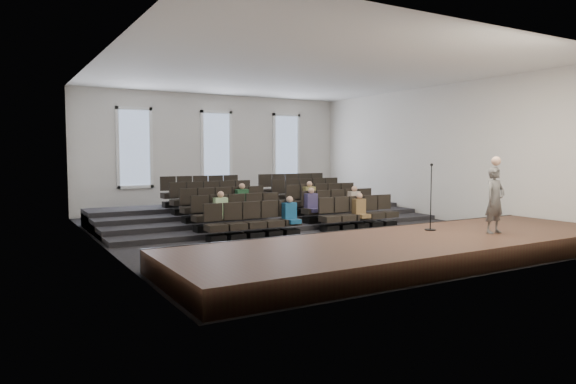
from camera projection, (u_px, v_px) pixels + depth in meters
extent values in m
plane|color=black|center=(300.00, 231.00, 16.40)|extent=(14.00, 14.00, 0.00)
cube|color=white|center=(300.00, 72.00, 16.03)|extent=(12.00, 14.00, 0.02)
cube|color=silver|center=(216.00, 153.00, 22.27)|extent=(12.00, 0.04, 5.00)
cube|color=silver|center=(485.00, 152.00, 10.16)|extent=(12.00, 0.04, 5.00)
cube|color=silver|center=(101.00, 152.00, 13.20)|extent=(0.04, 14.00, 5.00)
cube|color=silver|center=(437.00, 153.00, 19.23)|extent=(0.04, 14.00, 5.00)
cube|color=#3E291A|center=(414.00, 249.00, 11.99)|extent=(11.80, 3.60, 0.50)
cube|color=black|center=(366.00, 238.00, 13.51)|extent=(11.80, 0.06, 0.52)
cube|color=black|center=(266.00, 220.00, 18.40)|extent=(11.80, 4.80, 0.15)
cube|color=black|center=(260.00, 217.00, 18.85)|extent=(11.80, 3.75, 0.30)
cube|color=black|center=(253.00, 213.00, 19.30)|extent=(11.80, 2.70, 0.45)
cube|color=black|center=(247.00, 210.00, 19.74)|extent=(11.80, 1.65, 0.60)
cube|color=black|center=(216.00, 239.00, 14.31)|extent=(0.47, 0.43, 0.20)
cube|color=black|center=(216.00, 228.00, 14.29)|extent=(0.55, 0.50, 0.19)
cube|color=black|center=(213.00, 212.00, 14.44)|extent=(0.55, 0.08, 0.50)
cube|color=black|center=(236.00, 237.00, 14.61)|extent=(0.47, 0.43, 0.20)
cube|color=black|center=(236.00, 226.00, 14.59)|extent=(0.55, 0.50, 0.19)
cube|color=black|center=(233.00, 211.00, 14.74)|extent=(0.55, 0.08, 0.50)
cube|color=black|center=(255.00, 235.00, 14.91)|extent=(0.47, 0.43, 0.20)
cube|color=black|center=(255.00, 225.00, 14.89)|extent=(0.55, 0.50, 0.19)
cube|color=black|center=(251.00, 210.00, 15.04)|extent=(0.55, 0.08, 0.50)
cube|color=black|center=(273.00, 234.00, 15.21)|extent=(0.47, 0.43, 0.20)
cube|color=black|center=(273.00, 223.00, 15.19)|extent=(0.55, 0.50, 0.19)
cube|color=black|center=(269.00, 209.00, 15.34)|extent=(0.55, 0.08, 0.50)
cube|color=black|center=(290.00, 232.00, 15.52)|extent=(0.47, 0.43, 0.20)
cube|color=black|center=(290.00, 222.00, 15.49)|extent=(0.55, 0.50, 0.19)
cube|color=black|center=(287.00, 208.00, 15.64)|extent=(0.55, 0.08, 0.50)
cube|color=black|center=(330.00, 229.00, 16.24)|extent=(0.47, 0.43, 0.20)
cube|color=black|center=(330.00, 219.00, 16.22)|extent=(0.55, 0.50, 0.19)
cube|color=black|center=(326.00, 205.00, 16.37)|extent=(0.55, 0.08, 0.50)
cube|color=black|center=(345.00, 227.00, 16.54)|extent=(0.47, 0.43, 0.20)
cube|color=black|center=(345.00, 218.00, 16.52)|extent=(0.55, 0.50, 0.19)
cube|color=black|center=(341.00, 204.00, 16.67)|extent=(0.55, 0.08, 0.50)
cube|color=black|center=(360.00, 226.00, 16.84)|extent=(0.47, 0.43, 0.20)
cube|color=black|center=(360.00, 216.00, 16.82)|extent=(0.55, 0.50, 0.19)
cube|color=black|center=(356.00, 204.00, 16.97)|extent=(0.55, 0.08, 0.50)
cube|color=black|center=(374.00, 225.00, 17.14)|extent=(0.47, 0.43, 0.20)
cube|color=black|center=(374.00, 215.00, 17.12)|extent=(0.55, 0.50, 0.19)
cube|color=black|center=(370.00, 203.00, 17.27)|extent=(0.55, 0.08, 0.50)
cube|color=black|center=(388.00, 223.00, 17.44)|extent=(0.47, 0.43, 0.20)
cube|color=black|center=(388.00, 214.00, 17.42)|extent=(0.55, 0.50, 0.19)
cube|color=black|center=(384.00, 202.00, 17.57)|extent=(0.55, 0.08, 0.50)
cube|color=black|center=(203.00, 229.00, 15.21)|extent=(0.47, 0.43, 0.20)
cube|color=black|center=(202.00, 218.00, 15.18)|extent=(0.55, 0.50, 0.19)
cube|color=black|center=(200.00, 204.00, 15.33)|extent=(0.55, 0.08, 0.50)
cube|color=black|center=(221.00, 227.00, 15.51)|extent=(0.47, 0.43, 0.20)
cube|color=black|center=(221.00, 217.00, 15.48)|extent=(0.55, 0.50, 0.19)
cube|color=black|center=(218.00, 203.00, 15.63)|extent=(0.55, 0.08, 0.50)
cube|color=black|center=(239.00, 226.00, 15.81)|extent=(0.47, 0.43, 0.20)
cube|color=black|center=(239.00, 216.00, 15.79)|extent=(0.55, 0.50, 0.19)
cube|color=black|center=(236.00, 202.00, 15.94)|extent=(0.55, 0.08, 0.50)
cube|color=black|center=(257.00, 224.00, 16.11)|extent=(0.47, 0.43, 0.20)
cube|color=black|center=(257.00, 215.00, 16.09)|extent=(0.55, 0.50, 0.19)
cube|color=black|center=(254.00, 201.00, 16.24)|extent=(0.55, 0.08, 0.50)
cube|color=black|center=(274.00, 223.00, 16.41)|extent=(0.47, 0.43, 0.20)
cube|color=black|center=(274.00, 213.00, 16.39)|extent=(0.55, 0.50, 0.19)
cube|color=black|center=(270.00, 200.00, 16.54)|extent=(0.55, 0.08, 0.50)
cube|color=black|center=(312.00, 220.00, 17.14)|extent=(0.47, 0.43, 0.20)
cube|color=black|center=(312.00, 211.00, 17.11)|extent=(0.55, 0.50, 0.19)
cube|color=black|center=(308.00, 198.00, 17.26)|extent=(0.55, 0.08, 0.50)
cube|color=black|center=(326.00, 219.00, 17.44)|extent=(0.47, 0.43, 0.20)
cube|color=black|center=(327.00, 210.00, 17.41)|extent=(0.55, 0.50, 0.19)
cube|color=black|center=(323.00, 197.00, 17.56)|extent=(0.55, 0.08, 0.50)
cube|color=black|center=(341.00, 218.00, 17.74)|extent=(0.47, 0.43, 0.20)
cube|color=black|center=(341.00, 209.00, 17.71)|extent=(0.55, 0.50, 0.19)
cube|color=black|center=(337.00, 197.00, 17.86)|extent=(0.55, 0.08, 0.50)
cube|color=black|center=(355.00, 217.00, 18.04)|extent=(0.47, 0.43, 0.20)
cube|color=black|center=(355.00, 208.00, 18.01)|extent=(0.55, 0.50, 0.19)
cube|color=black|center=(351.00, 196.00, 18.16)|extent=(0.55, 0.08, 0.50)
cube|color=black|center=(368.00, 216.00, 18.34)|extent=(0.47, 0.43, 0.20)
cube|color=black|center=(368.00, 207.00, 18.31)|extent=(0.55, 0.50, 0.19)
cube|color=black|center=(365.00, 195.00, 18.46)|extent=(0.55, 0.08, 0.50)
cube|color=black|center=(191.00, 220.00, 16.10)|extent=(0.47, 0.42, 0.20)
cube|color=black|center=(190.00, 210.00, 16.08)|extent=(0.55, 0.50, 0.19)
cube|color=black|center=(188.00, 196.00, 16.23)|extent=(0.55, 0.08, 0.50)
cube|color=black|center=(209.00, 218.00, 16.40)|extent=(0.47, 0.42, 0.20)
cube|color=black|center=(208.00, 209.00, 16.38)|extent=(0.55, 0.50, 0.19)
cube|color=black|center=(206.00, 196.00, 16.53)|extent=(0.55, 0.08, 0.50)
cube|color=black|center=(226.00, 217.00, 16.70)|extent=(0.47, 0.42, 0.20)
cube|color=black|center=(226.00, 208.00, 16.68)|extent=(0.55, 0.50, 0.19)
cube|color=black|center=(223.00, 195.00, 16.83)|extent=(0.55, 0.08, 0.50)
cube|color=black|center=(243.00, 216.00, 17.00)|extent=(0.47, 0.42, 0.20)
cube|color=black|center=(243.00, 207.00, 16.98)|extent=(0.55, 0.50, 0.19)
cube|color=black|center=(240.00, 194.00, 17.13)|extent=(0.55, 0.08, 0.50)
cube|color=black|center=(259.00, 215.00, 17.30)|extent=(0.47, 0.42, 0.20)
cube|color=black|center=(259.00, 206.00, 17.28)|extent=(0.55, 0.50, 0.19)
cube|color=black|center=(256.00, 193.00, 17.43)|extent=(0.55, 0.08, 0.50)
cube|color=black|center=(295.00, 213.00, 18.03)|extent=(0.47, 0.42, 0.20)
cube|color=black|center=(296.00, 204.00, 18.01)|extent=(0.55, 0.50, 0.19)
cube|color=black|center=(292.00, 192.00, 18.16)|extent=(0.55, 0.08, 0.50)
cube|color=black|center=(310.00, 212.00, 18.33)|extent=(0.47, 0.42, 0.20)
cube|color=black|center=(310.00, 203.00, 18.31)|extent=(0.55, 0.50, 0.19)
cube|color=black|center=(307.00, 191.00, 18.46)|extent=(0.55, 0.08, 0.50)
cube|color=black|center=(324.00, 211.00, 18.63)|extent=(0.47, 0.42, 0.20)
cube|color=black|center=(324.00, 202.00, 18.61)|extent=(0.55, 0.50, 0.19)
cube|color=black|center=(321.00, 191.00, 18.76)|extent=(0.55, 0.08, 0.50)
cube|color=black|center=(337.00, 210.00, 18.93)|extent=(0.47, 0.42, 0.20)
cube|color=black|center=(337.00, 201.00, 18.91)|extent=(0.55, 0.50, 0.19)
cube|color=black|center=(334.00, 190.00, 19.06)|extent=(0.55, 0.08, 0.50)
cube|color=black|center=(350.00, 209.00, 19.23)|extent=(0.47, 0.42, 0.20)
cube|color=black|center=(350.00, 201.00, 19.21)|extent=(0.55, 0.50, 0.19)
cube|color=black|center=(347.00, 189.00, 19.36)|extent=(0.55, 0.08, 0.50)
cube|color=black|center=(180.00, 212.00, 17.00)|extent=(0.47, 0.42, 0.20)
cube|color=black|center=(180.00, 202.00, 16.97)|extent=(0.55, 0.50, 0.19)
cube|color=black|center=(177.00, 190.00, 17.12)|extent=(0.55, 0.08, 0.50)
cube|color=black|center=(197.00, 211.00, 17.30)|extent=(0.47, 0.42, 0.20)
cube|color=black|center=(197.00, 201.00, 17.27)|extent=(0.55, 0.50, 0.19)
cube|color=black|center=(195.00, 189.00, 17.42)|extent=(0.55, 0.08, 0.50)
cube|color=black|center=(214.00, 210.00, 17.60)|extent=(0.47, 0.42, 0.20)
cube|color=black|center=(214.00, 201.00, 17.57)|extent=(0.55, 0.50, 0.19)
cube|color=black|center=(211.00, 188.00, 17.72)|extent=(0.55, 0.08, 0.50)
cube|color=black|center=(230.00, 209.00, 17.90)|extent=(0.47, 0.42, 0.20)
cube|color=black|center=(230.00, 200.00, 17.87)|extent=(0.55, 0.50, 0.19)
cube|color=black|center=(227.00, 188.00, 18.02)|extent=(0.55, 0.08, 0.50)
cube|color=black|center=(245.00, 208.00, 18.20)|extent=(0.47, 0.42, 0.20)
cube|color=black|center=(245.00, 199.00, 18.17)|extent=(0.55, 0.50, 0.19)
cube|color=black|center=(243.00, 187.00, 18.32)|extent=(0.55, 0.08, 0.50)
cube|color=black|center=(281.00, 206.00, 18.92)|extent=(0.47, 0.42, 0.20)
cube|color=black|center=(281.00, 197.00, 18.90)|extent=(0.55, 0.50, 0.19)
cube|color=black|center=(278.00, 186.00, 19.05)|extent=(0.55, 0.08, 0.50)
cube|color=black|center=(295.00, 205.00, 19.22)|extent=(0.47, 0.42, 0.20)
cube|color=black|center=(295.00, 197.00, 19.20)|extent=(0.55, 0.50, 0.19)
cube|color=black|center=(292.00, 185.00, 19.35)|extent=(0.55, 0.08, 0.50)
cube|color=black|center=(308.00, 204.00, 19.52)|extent=(0.47, 0.42, 0.20)
cube|color=black|center=(308.00, 196.00, 19.50)|extent=(0.55, 0.50, 0.19)
cube|color=black|center=(305.00, 185.00, 19.65)|extent=(0.55, 0.08, 0.50)
cube|color=black|center=(321.00, 203.00, 19.83)|extent=(0.47, 0.42, 0.20)
cube|color=black|center=(321.00, 195.00, 19.80)|extent=(0.55, 0.50, 0.19)
cube|color=black|center=(318.00, 184.00, 19.95)|extent=(0.55, 0.08, 0.50)
cube|color=black|center=(334.00, 203.00, 20.13)|extent=(0.47, 0.42, 0.20)
cube|color=black|center=(334.00, 195.00, 20.10)|extent=(0.55, 0.50, 0.19)
cube|color=black|center=(331.00, 184.00, 20.25)|extent=(0.55, 0.08, 0.50)
cube|color=black|center=(170.00, 204.00, 17.89)|extent=(0.47, 0.42, 0.20)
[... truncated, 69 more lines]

